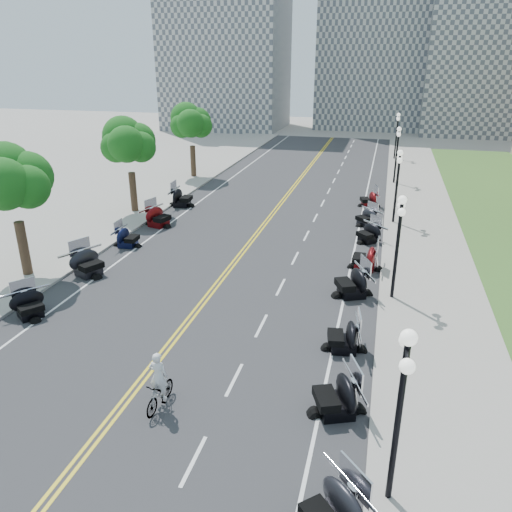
# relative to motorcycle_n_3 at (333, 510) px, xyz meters

# --- Properties ---
(ground) EXTENTS (160.00, 160.00, 0.00)m
(ground) POSITION_rel_motorcycle_n_3_xyz_m (-7.29, 9.30, -0.72)
(ground) COLOR gray
(road) EXTENTS (16.00, 90.00, 0.01)m
(road) POSITION_rel_motorcycle_n_3_xyz_m (-7.29, 19.30, -0.72)
(road) COLOR #333335
(road) RESTS_ON ground
(centerline_yellow_a) EXTENTS (0.12, 90.00, 0.00)m
(centerline_yellow_a) POSITION_rel_motorcycle_n_3_xyz_m (-7.41, 19.30, -0.71)
(centerline_yellow_a) COLOR yellow
(centerline_yellow_a) RESTS_ON road
(centerline_yellow_b) EXTENTS (0.12, 90.00, 0.00)m
(centerline_yellow_b) POSITION_rel_motorcycle_n_3_xyz_m (-7.17, 19.30, -0.71)
(centerline_yellow_b) COLOR yellow
(centerline_yellow_b) RESTS_ON road
(edge_line_north) EXTENTS (0.12, 90.00, 0.00)m
(edge_line_north) POSITION_rel_motorcycle_n_3_xyz_m (-0.89, 19.30, -0.71)
(edge_line_north) COLOR white
(edge_line_north) RESTS_ON road
(edge_line_south) EXTENTS (0.12, 90.00, 0.00)m
(edge_line_south) POSITION_rel_motorcycle_n_3_xyz_m (-13.69, 19.30, -0.71)
(edge_line_south) COLOR white
(edge_line_south) RESTS_ON road
(lane_dash_4) EXTENTS (0.12, 2.00, 0.00)m
(lane_dash_4) POSITION_rel_motorcycle_n_3_xyz_m (-4.09, 1.30, -0.71)
(lane_dash_4) COLOR white
(lane_dash_4) RESTS_ON road
(lane_dash_5) EXTENTS (0.12, 2.00, 0.00)m
(lane_dash_5) POSITION_rel_motorcycle_n_3_xyz_m (-4.09, 5.30, -0.71)
(lane_dash_5) COLOR white
(lane_dash_5) RESTS_ON road
(lane_dash_6) EXTENTS (0.12, 2.00, 0.00)m
(lane_dash_6) POSITION_rel_motorcycle_n_3_xyz_m (-4.09, 9.30, -0.71)
(lane_dash_6) COLOR white
(lane_dash_6) RESTS_ON road
(lane_dash_7) EXTENTS (0.12, 2.00, 0.00)m
(lane_dash_7) POSITION_rel_motorcycle_n_3_xyz_m (-4.09, 13.30, -0.71)
(lane_dash_7) COLOR white
(lane_dash_7) RESTS_ON road
(lane_dash_8) EXTENTS (0.12, 2.00, 0.00)m
(lane_dash_8) POSITION_rel_motorcycle_n_3_xyz_m (-4.09, 17.30, -0.71)
(lane_dash_8) COLOR white
(lane_dash_8) RESTS_ON road
(lane_dash_9) EXTENTS (0.12, 2.00, 0.00)m
(lane_dash_9) POSITION_rel_motorcycle_n_3_xyz_m (-4.09, 21.30, -0.71)
(lane_dash_9) COLOR white
(lane_dash_9) RESTS_ON road
(lane_dash_10) EXTENTS (0.12, 2.00, 0.00)m
(lane_dash_10) POSITION_rel_motorcycle_n_3_xyz_m (-4.09, 25.30, -0.71)
(lane_dash_10) COLOR white
(lane_dash_10) RESTS_ON road
(lane_dash_11) EXTENTS (0.12, 2.00, 0.00)m
(lane_dash_11) POSITION_rel_motorcycle_n_3_xyz_m (-4.09, 29.30, -0.71)
(lane_dash_11) COLOR white
(lane_dash_11) RESTS_ON road
(lane_dash_12) EXTENTS (0.12, 2.00, 0.00)m
(lane_dash_12) POSITION_rel_motorcycle_n_3_xyz_m (-4.09, 33.30, -0.71)
(lane_dash_12) COLOR white
(lane_dash_12) RESTS_ON road
(lane_dash_13) EXTENTS (0.12, 2.00, 0.00)m
(lane_dash_13) POSITION_rel_motorcycle_n_3_xyz_m (-4.09, 37.30, -0.71)
(lane_dash_13) COLOR white
(lane_dash_13) RESTS_ON road
(lane_dash_14) EXTENTS (0.12, 2.00, 0.00)m
(lane_dash_14) POSITION_rel_motorcycle_n_3_xyz_m (-4.09, 41.30, -0.71)
(lane_dash_14) COLOR white
(lane_dash_14) RESTS_ON road
(lane_dash_15) EXTENTS (0.12, 2.00, 0.00)m
(lane_dash_15) POSITION_rel_motorcycle_n_3_xyz_m (-4.09, 45.30, -0.71)
(lane_dash_15) COLOR white
(lane_dash_15) RESTS_ON road
(lane_dash_16) EXTENTS (0.12, 2.00, 0.00)m
(lane_dash_16) POSITION_rel_motorcycle_n_3_xyz_m (-4.09, 49.30, -0.71)
(lane_dash_16) COLOR white
(lane_dash_16) RESTS_ON road
(lane_dash_17) EXTENTS (0.12, 2.00, 0.00)m
(lane_dash_17) POSITION_rel_motorcycle_n_3_xyz_m (-4.09, 53.30, -0.71)
(lane_dash_17) COLOR white
(lane_dash_17) RESTS_ON road
(lane_dash_18) EXTENTS (0.12, 2.00, 0.00)m
(lane_dash_18) POSITION_rel_motorcycle_n_3_xyz_m (-4.09, 57.30, -0.71)
(lane_dash_18) COLOR white
(lane_dash_18) RESTS_ON road
(lane_dash_19) EXTENTS (0.12, 2.00, 0.00)m
(lane_dash_19) POSITION_rel_motorcycle_n_3_xyz_m (-4.09, 61.30, -0.71)
(lane_dash_19) COLOR white
(lane_dash_19) RESTS_ON road
(sidewalk_north) EXTENTS (5.00, 90.00, 0.15)m
(sidewalk_north) POSITION_rel_motorcycle_n_3_xyz_m (3.21, 19.30, -0.65)
(sidewalk_north) COLOR #9E9991
(sidewalk_north) RESTS_ON ground
(sidewalk_south) EXTENTS (5.00, 90.00, 0.15)m
(sidewalk_south) POSITION_rel_motorcycle_n_3_xyz_m (-17.79, 19.30, -0.65)
(sidewalk_south) COLOR #9E9991
(sidewalk_south) RESTS_ON ground
(distant_block_a) EXTENTS (18.00, 14.00, 26.00)m
(distant_block_a) POSITION_rel_motorcycle_n_3_xyz_m (-25.29, 71.30, 12.28)
(distant_block_a) COLOR gray
(distant_block_a) RESTS_ON ground
(distant_block_b) EXTENTS (16.00, 12.00, 30.00)m
(distant_block_b) POSITION_rel_motorcycle_n_3_xyz_m (-3.29, 77.30, 14.28)
(distant_block_b) COLOR gray
(distant_block_b) RESTS_ON ground
(distant_block_c) EXTENTS (20.00, 14.00, 22.00)m
(distant_block_c) POSITION_rel_motorcycle_n_3_xyz_m (14.71, 74.30, 10.28)
(distant_block_c) COLOR gray
(distant_block_c) RESTS_ON ground
(street_lamp_1) EXTENTS (0.50, 1.20, 4.90)m
(street_lamp_1) POSITION_rel_motorcycle_n_3_xyz_m (1.31, 1.30, 1.88)
(street_lamp_1) COLOR black
(street_lamp_1) RESTS_ON sidewalk_north
(street_lamp_2) EXTENTS (0.50, 1.20, 4.90)m
(street_lamp_2) POSITION_rel_motorcycle_n_3_xyz_m (1.31, 13.30, 1.88)
(street_lamp_2) COLOR black
(street_lamp_2) RESTS_ON sidewalk_north
(street_lamp_3) EXTENTS (0.50, 1.20, 4.90)m
(street_lamp_3) POSITION_rel_motorcycle_n_3_xyz_m (1.31, 25.30, 1.88)
(street_lamp_3) COLOR black
(street_lamp_3) RESTS_ON sidewalk_north
(street_lamp_4) EXTENTS (0.50, 1.20, 4.90)m
(street_lamp_4) POSITION_rel_motorcycle_n_3_xyz_m (1.31, 37.30, 1.88)
(street_lamp_4) COLOR black
(street_lamp_4) RESTS_ON sidewalk_north
(street_lamp_5) EXTENTS (0.50, 1.20, 4.90)m
(street_lamp_5) POSITION_rel_motorcycle_n_3_xyz_m (1.31, 49.30, 1.88)
(street_lamp_5) COLOR black
(street_lamp_5) RESTS_ON sidewalk_north
(tree_2) EXTENTS (4.80, 4.80, 9.20)m
(tree_2) POSITION_rel_motorcycle_n_3_xyz_m (-17.29, 11.30, 4.03)
(tree_2) COLOR #235619
(tree_2) RESTS_ON sidewalk_south
(tree_3) EXTENTS (4.80, 4.80, 9.20)m
(tree_3) POSITION_rel_motorcycle_n_3_xyz_m (-17.29, 23.30, 4.03)
(tree_3) COLOR #235619
(tree_3) RESTS_ON sidewalk_south
(tree_4) EXTENTS (4.80, 4.80, 9.20)m
(tree_4) POSITION_rel_motorcycle_n_3_xyz_m (-17.29, 35.30, 4.03)
(tree_4) COLOR #235619
(tree_4) RESTS_ON sidewalk_south
(motorcycle_n_3) EXTENTS (2.92, 2.92, 1.45)m
(motorcycle_n_3) POSITION_rel_motorcycle_n_3_xyz_m (0.00, 0.00, 0.00)
(motorcycle_n_3) COLOR black
(motorcycle_n_3) RESTS_ON road
(motorcycle_n_4) EXTENTS (2.74, 2.74, 1.46)m
(motorcycle_n_4) POSITION_rel_motorcycle_n_3_xyz_m (-0.40, 4.42, 0.01)
(motorcycle_n_4) COLOR black
(motorcycle_n_4) RESTS_ON road
(motorcycle_n_5) EXTENTS (2.21, 2.21, 1.35)m
(motorcycle_n_5) POSITION_rel_motorcycle_n_3_xyz_m (-0.52, 8.27, -0.05)
(motorcycle_n_5) COLOR black
(motorcycle_n_5) RESTS_ON road
(motorcycle_n_6) EXTENTS (2.93, 2.93, 1.54)m
(motorcycle_n_6) POSITION_rel_motorcycle_n_3_xyz_m (-0.59, 13.22, 0.05)
(motorcycle_n_6) COLOR black
(motorcycle_n_6) RESTS_ON road
(motorcycle_n_7) EXTENTS (2.16, 2.16, 1.45)m
(motorcycle_n_7) POSITION_rel_motorcycle_n_3_xyz_m (-0.16, 16.74, 0.00)
(motorcycle_n_7) COLOR #590A0C
(motorcycle_n_7) RESTS_ON road
(motorcycle_n_8) EXTENTS (2.68, 2.68, 1.33)m
(motorcycle_n_8) POSITION_rel_motorcycle_n_3_xyz_m (-0.18, 21.11, -0.06)
(motorcycle_n_8) COLOR black
(motorcycle_n_8) RESTS_ON road
(motorcycle_n_9) EXTENTS (2.57, 2.57, 1.27)m
(motorcycle_n_9) POSITION_rel_motorcycle_n_3_xyz_m (-0.49, 24.50, -0.09)
(motorcycle_n_9) COLOR black
(motorcycle_n_9) RESTS_ON road
(motorcycle_n_10) EXTENTS (2.33, 2.33, 1.30)m
(motorcycle_n_10) POSITION_rel_motorcycle_n_3_xyz_m (-0.56, 29.32, -0.07)
(motorcycle_n_10) COLOR #590A0C
(motorcycle_n_10) RESTS_ON road
(motorcycle_s_5) EXTENTS (2.63, 2.63, 1.32)m
(motorcycle_s_5) POSITION_rel_motorcycle_n_3_xyz_m (-14.24, 7.50, -0.07)
(motorcycle_s_5) COLOR black
(motorcycle_s_5) RESTS_ON road
(motorcycle_s_6) EXTENTS (2.91, 2.91, 1.52)m
(motorcycle_s_6) POSITION_rel_motorcycle_n_3_xyz_m (-14.26, 12.22, 0.04)
(motorcycle_s_6) COLOR black
(motorcycle_s_6) RESTS_ON road
(motorcycle_s_7) EXTENTS (1.94, 1.94, 1.31)m
(motorcycle_s_7) POSITION_rel_motorcycle_n_3_xyz_m (-14.32, 16.63, -0.07)
(motorcycle_s_7) COLOR black
(motorcycle_s_7) RESTS_ON road
(motorcycle_s_8) EXTENTS (2.64, 2.64, 1.50)m
(motorcycle_s_8) POSITION_rel_motorcycle_n_3_xyz_m (-14.18, 20.72, 0.03)
(motorcycle_s_8) COLOR #590A0C
(motorcycle_s_8) RESTS_ON road
(motorcycle_s_9) EXTENTS (2.33, 2.33, 1.55)m
(motorcycle_s_9) POSITION_rel_motorcycle_n_3_xyz_m (-14.53, 25.70, 0.05)
(motorcycle_s_9) COLOR black
(motorcycle_s_9) RESTS_ON road
(bicycle) EXTENTS (0.62, 1.77, 1.04)m
(bicycle) POSITION_rel_motorcycle_n_3_xyz_m (-6.02, 3.28, -0.20)
(bicycle) COLOR #A51414
(bicycle) RESTS_ON road
(cyclist_rider) EXTENTS (0.63, 0.41, 1.72)m
(cyclist_rider) POSITION_rel_motorcycle_n_3_xyz_m (-6.02, 3.28, 1.18)
(cyclist_rider) COLOR white
(cyclist_rider) RESTS_ON bicycle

